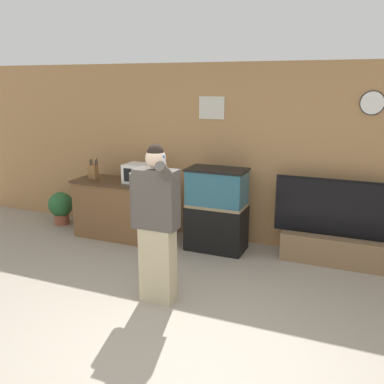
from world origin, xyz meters
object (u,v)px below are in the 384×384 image
object	(u,v)px
counter_island	(124,209)
person_standing	(156,222)
knife_block	(93,172)
aquarium_on_stand	(217,210)
potted_plant	(61,206)
microwave	(140,173)
tv_on_stand	(334,239)

from	to	relation	value
counter_island	person_standing	xyz separation A→B (m)	(1.37, -1.57, 0.45)
knife_block	person_standing	world-z (taller)	person_standing
aquarium_on_stand	knife_block	bearing A→B (deg)	-176.87
potted_plant	microwave	bearing A→B (deg)	-3.62
counter_island	knife_block	size ratio (longest dim) A/B	4.88
microwave	tv_on_stand	world-z (taller)	microwave
counter_island	aquarium_on_stand	world-z (taller)	aquarium_on_stand
microwave	tv_on_stand	bearing A→B (deg)	4.31
counter_island	microwave	bearing A→B (deg)	4.99
tv_on_stand	person_standing	distance (m)	2.53
microwave	aquarium_on_stand	world-z (taller)	aquarium_on_stand
person_standing	potted_plant	xyz separation A→B (m)	(-2.68, 1.69, -0.59)
counter_island	knife_block	world-z (taller)	knife_block
tv_on_stand	knife_block	bearing A→B (deg)	-175.81
microwave	person_standing	size ratio (longest dim) A/B	0.26
microwave	knife_block	distance (m)	0.80
microwave	tv_on_stand	xyz separation A→B (m)	(2.76, 0.21, -0.70)
tv_on_stand	potted_plant	distance (m)	4.36
aquarium_on_stand	person_standing	xyz separation A→B (m)	(-0.10, -1.65, 0.31)
microwave	knife_block	world-z (taller)	knife_block
tv_on_stand	potted_plant	world-z (taller)	tv_on_stand
aquarium_on_stand	tv_on_stand	xyz separation A→B (m)	(1.58, 0.15, -0.26)
counter_island	person_standing	size ratio (longest dim) A/B	0.88
microwave	knife_block	size ratio (longest dim) A/B	1.44
knife_block	person_standing	distance (m)	2.43
counter_island	tv_on_stand	xyz separation A→B (m)	(3.05, 0.23, -0.12)
knife_block	aquarium_on_stand	distance (m)	2.02
person_standing	potted_plant	world-z (taller)	person_standing
potted_plant	person_standing	bearing A→B (deg)	-32.30
knife_block	potted_plant	bearing A→B (deg)	169.18
person_standing	tv_on_stand	bearing A→B (deg)	46.99
aquarium_on_stand	tv_on_stand	bearing A→B (deg)	5.52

